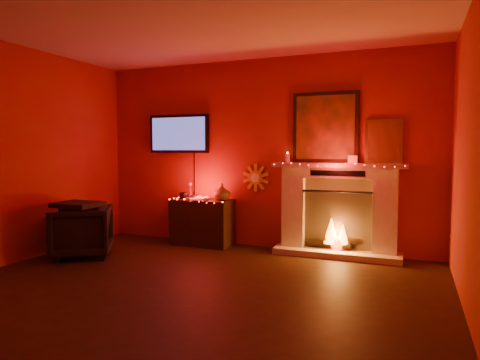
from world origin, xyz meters
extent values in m
plane|color=black|center=(0.00, 0.00, 0.00)|extent=(5.00, 5.00, 0.00)
plane|color=beige|center=(0.00, 0.00, 2.70)|extent=(5.00, 5.00, 0.00)
plane|color=#AA1B1B|center=(0.00, 2.50, 1.35)|extent=(5.00, 0.00, 5.00)
cube|color=beige|center=(1.15, 2.30, 0.04)|extent=(1.65, 0.40, 0.08)
cube|color=beige|center=(0.55, 2.39, 0.55)|extent=(0.30, 0.22, 0.95)
cube|color=beige|center=(1.75, 2.39, 0.55)|extent=(0.30, 0.22, 0.95)
cube|color=beige|center=(1.15, 2.39, 1.10)|extent=(1.50, 0.22, 0.14)
cube|color=beige|center=(1.15, 2.33, 1.20)|extent=(1.72, 0.34, 0.06)
cube|color=#946C56|center=(1.15, 2.45, 0.55)|extent=(0.90, 0.10, 0.95)
cube|color=black|center=(1.15, 2.27, 0.47)|extent=(0.90, 0.02, 0.78)
cylinder|color=black|center=(1.05, 2.36, 0.14)|extent=(0.55, 0.09, 0.09)
cylinder|color=black|center=(1.23, 2.38, 0.20)|extent=(0.51, 0.18, 0.08)
cone|color=orange|center=(1.07, 2.36, 0.33)|extent=(0.20, 0.20, 0.34)
cone|color=orange|center=(1.22, 2.37, 0.29)|extent=(0.16, 0.16, 0.26)
sphere|color=#FF3F07|center=(1.15, 2.36, 0.16)|extent=(0.18, 0.18, 0.18)
cube|color=black|center=(0.95, 2.46, 1.71)|extent=(0.88, 0.05, 0.95)
cube|color=#BC5519|center=(0.95, 2.44, 1.71)|extent=(0.78, 0.01, 0.85)
cube|color=gold|center=(1.70, 2.47, 1.51)|extent=(0.46, 0.04, 0.56)
cube|color=#AF7A28|center=(1.70, 2.45, 1.51)|extent=(0.38, 0.01, 0.48)
cylinder|color=beige|center=(0.45, 2.38, 1.29)|extent=(0.07, 0.07, 0.12)
cube|color=white|center=(1.33, 2.36, 1.28)|extent=(0.12, 0.01, 0.10)
cube|color=black|center=(-1.30, 2.46, 1.65)|extent=(1.00, 0.06, 0.58)
cube|color=#434BAD|center=(-1.30, 2.42, 1.65)|extent=(0.92, 0.01, 0.50)
cylinder|color=black|center=(-1.05, 2.47, 1.03)|extent=(0.02, 0.02, 0.66)
cylinder|color=gold|center=(-0.05, 2.48, 1.00)|extent=(0.20, 0.03, 0.20)
cylinder|color=white|center=(-0.05, 2.46, 1.00)|extent=(0.13, 0.01, 0.13)
cube|color=black|center=(-0.81, 2.26, 0.34)|extent=(0.89, 0.44, 0.68)
imported|color=brown|center=(-0.50, 2.27, 0.80)|extent=(0.23, 0.23, 0.24)
imported|color=black|center=(-1.08, 2.19, 0.73)|extent=(0.13, 0.13, 0.10)
cylinder|color=white|center=(-0.86, 2.22, 0.70)|extent=(0.15, 0.38, 0.05)
cylinder|color=white|center=(-0.78, 2.10, 0.70)|extent=(0.17, 0.37, 0.05)
cylinder|color=white|center=(-0.73, 2.25, 0.70)|extent=(0.18, 0.37, 0.05)
cube|color=maroon|center=(-1.00, 2.22, 0.69)|extent=(0.20, 0.14, 0.03)
cube|color=#1D2944|center=(-0.99, 2.23, 0.72)|extent=(0.17, 0.12, 0.02)
imported|color=black|center=(-1.95, 1.02, 0.33)|extent=(1.00, 1.00, 0.67)
camera|label=1|loc=(2.06, -3.33, 1.40)|focal=32.00mm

